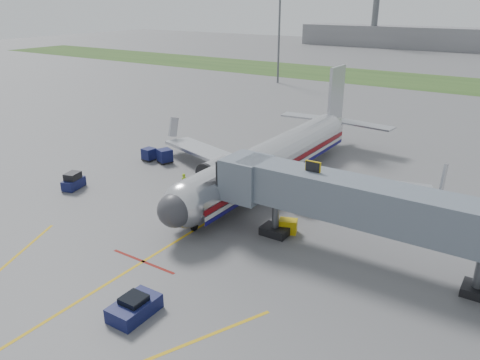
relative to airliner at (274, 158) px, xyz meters
The scene contains 16 objects.
ground 15.48m from the airliner, 90.01° to the right, with size 400.00×400.00×0.00m, color #565659.
grass_strip 74.80m from the airliner, 90.00° to the left, with size 300.00×25.00×0.01m, color #2D4C1E.
apron_markings 22.80m from the airliner, 90.01° to the right, with size 21.52×50.00×0.01m.
airliner is the anchor object (origin of this frame).
jet_bridge 16.54m from the airliner, 38.56° to the right, with size 25.30×4.00×6.90m.
light_mast_left 62.96m from the airliner, 118.72° to the left, with size 2.00×0.44×20.40m.
distant_terminal 155.08m from the airliner, 93.70° to the left, with size 120.00×14.00×8.00m, color slate.
control_tower 155.70m from the airliner, 104.96° to the left, with size 4.00×4.00×30.00m.
pushback_tug 24.44m from the airliner, 80.55° to the right, with size 1.95×3.14×1.30m.
baggage_tug 20.52m from the airliner, 141.20° to the right, with size 1.86×2.67×1.70m.
baggage_cart_a 13.85m from the airliner, behind, with size 1.98×1.98×1.63m.
baggage_cart_b 4.38m from the airliner, 138.77° to the right, with size 1.63×1.63×1.65m.
baggage_cart_c 16.04m from the airliner, behind, with size 1.48×1.48×1.48m.
belt_loader 10.21m from the airliner, 104.44° to the right, with size 2.26×4.72×2.23m.
ground_power_cart 11.68m from the airliner, 54.42° to the right, with size 1.70×1.41×1.17m.
ramp_worker 9.57m from the airliner, 129.94° to the right, with size 0.69×0.45×1.88m, color #96C617.
Camera 1 is at (22.33, -24.91, 17.97)m, focal length 35.00 mm.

